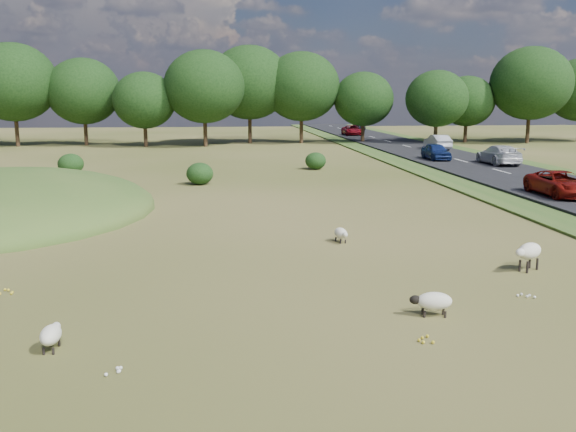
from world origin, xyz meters
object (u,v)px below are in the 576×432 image
object	(u,v)px
sheep_4	(529,251)
car_5	(436,151)
sheep_2	(51,335)
sheep_3	(341,233)
car_2	(352,130)
car_0	(561,184)
car_1	(499,155)
car_7	(358,126)
sheep_1	(433,301)
car_3	(438,142)

from	to	relation	value
sheep_4	car_5	size ratio (longest dim) A/B	0.32
sheep_2	sheep_3	world-z (taller)	sheep_2
sheep_2	car_5	size ratio (longest dim) A/B	0.24
car_2	car_5	xyz separation A→B (m)	(0.00, -35.21, 0.02)
car_0	car_2	world-z (taller)	car_2
car_1	car_7	size ratio (longest dim) A/B	1.26
car_0	car_2	bearing A→B (deg)	90.00
car_0	car_5	distance (m)	20.58
sheep_2	sheep_4	distance (m)	14.94
sheep_4	car_0	distance (m)	16.25
car_5	car_0	bearing A→B (deg)	-90.00
sheep_3	sheep_4	distance (m)	7.20
sheep_4	car_5	world-z (taller)	car_5
car_1	car_5	world-z (taller)	car_1
sheep_2	car_7	world-z (taller)	car_7
car_1	sheep_2	bearing A→B (deg)	53.17
sheep_2	sheep_4	world-z (taller)	sheep_4
sheep_1	car_7	world-z (taller)	car_7
car_7	sheep_3	bearing A→B (deg)	77.09
sheep_2	sheep_4	bearing A→B (deg)	-67.64
car_5	car_7	bearing A→B (deg)	85.51
car_3	sheep_3	bearing A→B (deg)	65.96
sheep_1	sheep_3	world-z (taller)	sheep_1
sheep_4	car_0	bearing A→B (deg)	-156.42
sheep_3	car_7	world-z (taller)	car_7
sheep_1	car_2	world-z (taller)	car_2
sheep_1	car_3	xyz separation A→B (m)	(17.09, 48.78, 0.59)
car_0	car_1	world-z (taller)	car_1
sheep_4	car_1	distance (m)	32.64
sheep_4	car_7	xyz separation A→B (m)	(12.49, 82.71, 0.20)
car_1	sheep_4	bearing A→B (deg)	67.49
sheep_2	car_7	size ratio (longest dim) A/B	0.24
sheep_4	car_5	distance (m)	35.39
car_0	car_1	distance (m)	16.86
sheep_1	car_3	size ratio (longest dim) A/B	0.25
sheep_3	car_2	world-z (taller)	car_2
sheep_3	car_2	size ratio (longest dim) A/B	0.21
sheep_3	car_7	xyz separation A→B (m)	(17.86, 77.91, 0.50)
sheep_3	car_2	distance (m)	66.23
sheep_1	car_7	bearing A→B (deg)	-93.78
sheep_1	car_5	world-z (taller)	car_5
sheep_2	sheep_4	xyz separation A→B (m)	(13.99, 5.22, 0.29)
car_0	car_1	size ratio (longest dim) A/B	0.92
sheep_4	car_2	size ratio (longest dim) A/B	0.27
sheep_4	car_3	bearing A→B (deg)	-139.64
sheep_2	car_7	distance (m)	91.84
sheep_1	car_0	xyz separation A→B (m)	(13.29, 17.68, 0.52)
car_2	car_7	distance (m)	13.73
car_3	car_0	bearing A→B (deg)	83.03
car_5	sheep_4	bearing A→B (deg)	-104.22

